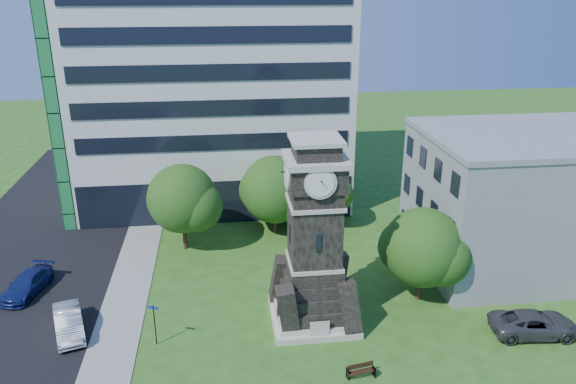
{
  "coord_description": "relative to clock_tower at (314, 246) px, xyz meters",
  "views": [
    {
      "loc": [
        -2.5,
        -29.02,
        20.67
      ],
      "look_at": [
        1.88,
        6.21,
        7.34
      ],
      "focal_mm": 35.0,
      "sensor_mm": 36.0,
      "label": 1
    }
  ],
  "objects": [
    {
      "name": "tree_nc",
      "position": [
        -0.99,
        13.69,
        -1.41
      ],
      "size": [
        6.41,
        5.82,
        6.94
      ],
      "rotation": [
        0.0,
        0.0,
        0.28
      ],
      "color": "#332114",
      "rests_on": "ground"
    },
    {
      "name": "clock_tower",
      "position": [
        0.0,
        0.0,
        0.0
      ],
      "size": [
        5.4,
        5.4,
        12.22
      ],
      "color": "beige",
      "rests_on": "ground"
    },
    {
      "name": "car_street_north",
      "position": [
        -19.49,
        5.66,
        -4.58
      ],
      "size": [
        3.14,
        5.18,
        1.4
      ],
      "primitive_type": "imported",
      "rotation": [
        0.0,
        0.0,
        -0.26
      ],
      "color": "navy",
      "rests_on": "ground"
    },
    {
      "name": "car_street_mid",
      "position": [
        -15.4,
        0.28,
        -4.52
      ],
      "size": [
        2.91,
        4.86,
        1.51
      ],
      "primitive_type": "imported",
      "rotation": [
        0.0,
        0.0,
        0.31
      ],
      "color": "#A2A5A9",
      "rests_on": "ground"
    },
    {
      "name": "sidewalk",
      "position": [
        -12.5,
        3.0,
        -5.25
      ],
      "size": [
        3.0,
        70.0,
        0.06
      ],
      "primitive_type": "cube",
      "color": "gray",
      "rests_on": "ground"
    },
    {
      "name": "tree_ne",
      "position": [
        3.44,
        14.26,
        -1.74
      ],
      "size": [
        4.67,
        4.25,
        5.82
      ],
      "rotation": [
        0.0,
        0.0,
        -0.22
      ],
      "color": "#332114",
      "rests_on": "ground"
    },
    {
      "name": "office_tall",
      "position": [
        -6.2,
        23.84,
        8.94
      ],
      "size": [
        26.2,
        15.11,
        28.6
      ],
      "color": "silver",
      "rests_on": "ground"
    },
    {
      "name": "park_bench",
      "position": [
        1.68,
        -6.04,
        -4.85
      ],
      "size": [
        1.59,
        0.42,
        0.82
      ],
      "rotation": [
        0.0,
        0.0,
        0.2
      ],
      "color": "black",
      "rests_on": "ground"
    },
    {
      "name": "tree_east",
      "position": [
        7.74,
        1.51,
        -1.48
      ],
      "size": [
        5.95,
        5.41,
        6.66
      ],
      "rotation": [
        0.0,
        0.0,
        0.38
      ],
      "color": "#332114",
      "rests_on": "ground"
    },
    {
      "name": "tree_nw",
      "position": [
        -8.68,
        11.51,
        -1.04
      ],
      "size": [
        6.13,
        5.58,
        7.2
      ],
      "rotation": [
        0.0,
        0.0,
        -0.18
      ],
      "color": "#332114",
      "rests_on": "ground"
    },
    {
      "name": "ground",
      "position": [
        -3.0,
        -2.0,
        -5.28
      ],
      "size": [
        160.0,
        160.0,
        0.0
      ],
      "primitive_type": "plane",
      "color": "#2A5A19",
      "rests_on": "ground"
    },
    {
      "name": "car_east_lot",
      "position": [
        13.37,
        -3.41,
        -4.53
      ],
      "size": [
        5.6,
        2.97,
        1.5
      ],
      "primitive_type": "imported",
      "rotation": [
        0.0,
        0.0,
        1.48
      ],
      "color": "#434247",
      "rests_on": "ground"
    },
    {
      "name": "street_sign",
      "position": [
        -9.89,
        -1.59,
        -3.57
      ],
      "size": [
        0.66,
        0.07,
        2.74
      ],
      "rotation": [
        0.0,
        0.0,
        -0.41
      ],
      "color": "black",
      "rests_on": "ground"
    },
    {
      "name": "office_low",
      "position": [
        16.97,
        6.0,
        -0.07
      ],
      "size": [
        15.2,
        12.2,
        10.4
      ],
      "color": "gray",
      "rests_on": "ground"
    }
  ]
}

